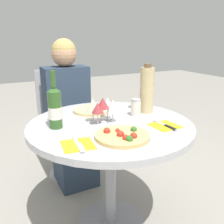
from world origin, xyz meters
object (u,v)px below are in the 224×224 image
dining_table (110,141)px  seated_diner (70,119)px  wine_bottle (55,108)px  tall_carafe (147,90)px  chair_behind_diner (66,124)px  pizza_large (122,136)px

dining_table → seated_diner: (-0.04, 0.69, -0.05)m
wine_bottle → tall_carafe: size_ratio=0.99×
dining_table → wine_bottle: 0.40m
dining_table → wine_bottle: (-0.31, 0.07, 0.24)m
dining_table → tall_carafe: size_ratio=3.03×
chair_behind_diner → seated_diner: (-0.00, -0.15, 0.10)m
seated_diner → pizza_large: seated_diner is taller
dining_table → seated_diner: seated_diner is taller
pizza_large → tall_carafe: tall_carafe is taller
wine_bottle → tall_carafe: bearing=1.6°
tall_carafe → wine_bottle: bearing=-178.4°
pizza_large → wine_bottle: wine_bottle is taller
chair_behind_diner → wine_bottle: bearing=70.1°
dining_table → wine_bottle: bearing=168.2°
wine_bottle → seated_diner: bearing=65.9°
pizza_large → wine_bottle: size_ratio=0.87×
chair_behind_diner → wine_bottle: size_ratio=2.93×
chair_behind_diner → wine_bottle: wine_bottle is taller
tall_carafe → chair_behind_diner: bearing=115.2°
dining_table → wine_bottle: wine_bottle is taller
chair_behind_diner → tall_carafe: bearing=115.2°
dining_table → chair_behind_diner: 0.85m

